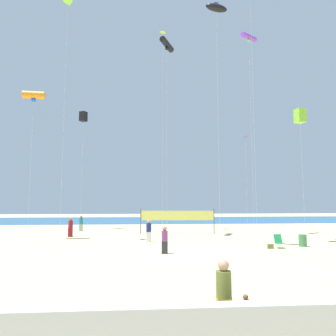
% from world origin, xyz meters
% --- Properties ---
extents(ground_plane, '(120.00, 120.00, 0.00)m').
position_xyz_m(ground_plane, '(0.00, 0.00, 0.00)').
color(ground_plane, '#D1BC89').
extents(ocean_band, '(120.00, 20.00, 0.01)m').
position_xyz_m(ocean_band, '(0.00, 34.47, 0.00)').
color(ocean_band, '#28608C').
rests_on(ocean_band, ground).
extents(boardwalk_ledge, '(28.00, 0.44, 0.87)m').
position_xyz_m(boardwalk_ledge, '(0.00, -11.97, 0.43)').
color(boardwalk_ledge, beige).
rests_on(boardwalk_ledge, ground).
extents(mother_figure, '(0.38, 0.38, 1.66)m').
position_xyz_m(mother_figure, '(-0.96, -11.08, 0.89)').
color(mother_figure, gold).
rests_on(mother_figure, ground).
extents(toddler_figure, '(0.18, 0.18, 0.78)m').
position_xyz_m(toddler_figure, '(-0.38, -10.99, 0.42)').
color(toddler_figure, '#2D2D33').
rests_on(toddler_figure, ground).
extents(beachgoer_navy_shirt, '(0.39, 0.39, 1.69)m').
position_xyz_m(beachgoer_navy_shirt, '(-2.46, 5.70, 0.91)').
color(beachgoer_navy_shirt, white).
rests_on(beachgoer_navy_shirt, ground).
extents(beachgoer_maroon_shirt, '(0.39, 0.39, 1.69)m').
position_xyz_m(beachgoer_maroon_shirt, '(-9.22, 9.80, 0.90)').
color(beachgoer_maroon_shirt, maroon).
rests_on(beachgoer_maroon_shirt, ground).
extents(beachgoer_teal_shirt, '(0.37, 0.37, 1.60)m').
position_xyz_m(beachgoer_teal_shirt, '(-9.31, 15.16, 0.86)').
color(beachgoer_teal_shirt, '#99B28C').
rests_on(beachgoer_teal_shirt, ground).
extents(beachgoer_plum_shirt, '(0.37, 0.37, 1.61)m').
position_xyz_m(beachgoer_plum_shirt, '(-1.63, 0.18, 0.86)').
color(beachgoer_plum_shirt, '#2D2D33').
rests_on(beachgoer_plum_shirt, ground).
extents(folding_beach_chair, '(0.52, 0.65, 0.89)m').
position_xyz_m(folding_beach_chair, '(6.12, 1.91, 0.47)').
color(folding_beach_chair, '#1E8C4C').
rests_on(folding_beach_chair, ground).
extents(trash_barrel, '(0.54, 0.54, 0.81)m').
position_xyz_m(trash_barrel, '(8.08, 2.50, 0.40)').
color(trash_barrel, '#3F7F4C').
rests_on(trash_barrel, ground).
extents(volleyball_net, '(7.11, 0.68, 2.40)m').
position_xyz_m(volleyball_net, '(0.41, 11.81, 1.63)').
color(volleyball_net, '#4C4C51').
rests_on(volleyball_net, ground).
extents(beach_handbag, '(0.37, 0.19, 0.30)m').
position_xyz_m(beach_handbag, '(5.44, 1.66, 0.15)').
color(beach_handbag, olive).
rests_on(beach_handbag, ground).
extents(kite_black_inflatable, '(1.73, 0.72, 17.81)m').
position_xyz_m(kite_black_inflatable, '(2.37, 2.82, 17.31)').
color(kite_black_inflatable, silver).
rests_on(kite_black_inflatable, ground).
extents(kite_black_box, '(0.93, 0.93, 13.35)m').
position_xyz_m(kite_black_box, '(-9.82, 17.47, 12.77)').
color(kite_black_box, silver).
rests_on(kite_black_box, ground).
extents(kite_orange_tube, '(1.82, 0.77, 12.37)m').
position_xyz_m(kite_orange_tube, '(-12.21, 7.98, 12.01)').
color(kite_orange_tube, silver).
rests_on(kite_orange_tube, ground).
extents(kite_lime_diamond, '(0.72, 0.73, 19.95)m').
position_xyz_m(kite_lime_diamond, '(-9.31, 6.58, 19.34)').
color(kite_lime_diamond, silver).
rests_on(kite_lime_diamond, ground).
extents(kite_violet_diamond, '(0.76, 0.76, 11.29)m').
position_xyz_m(kite_violet_diamond, '(9.68, 19.05, 10.88)').
color(kite_violet_diamond, silver).
rests_on(kite_violet_diamond, ground).
extents(kite_black_tube, '(1.52, 2.34, 18.24)m').
position_xyz_m(kite_black_tube, '(-0.76, 9.83, 17.91)').
color(kite_black_tube, silver).
rests_on(kite_black_tube, ground).
extents(kite_yellow_diamond, '(0.92, 0.92, 22.05)m').
position_xyz_m(kite_yellow_diamond, '(-0.83, 14.63, 21.38)').
color(kite_yellow_diamond, silver).
rests_on(kite_yellow_diamond, ground).
extents(kite_violet_tube, '(1.88, 1.40, 19.58)m').
position_xyz_m(kite_violet_tube, '(7.44, 10.32, 19.26)').
color(kite_violet_tube, silver).
rests_on(kite_violet_tube, ground).
extents(kite_lime_box, '(0.84, 0.84, 10.67)m').
position_xyz_m(kite_lime_box, '(9.94, 5.69, 10.09)').
color(kite_lime_box, silver).
rests_on(kite_lime_box, ground).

